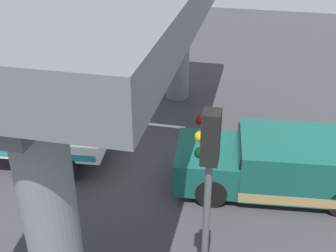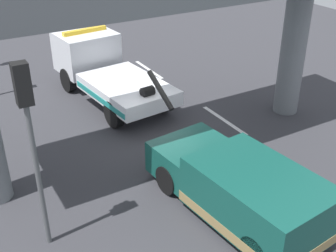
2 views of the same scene
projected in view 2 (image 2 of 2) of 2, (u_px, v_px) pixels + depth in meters
The scene contains 6 objects.
ground_plane at pixel (157, 141), 14.96m from camera, with size 60.00×40.00×0.10m, color #38383D.
lane_stripe_mid at pixel (224, 120), 16.20m from camera, with size 2.60×0.16×0.01m, color silver.
lane_stripe_east at pixel (149, 70), 20.76m from camera, with size 2.60×0.16×0.01m, color silver.
tow_truck_white at pixel (103, 67), 17.68m from camera, with size 7.34×2.96×2.46m.
towed_van_green at pixel (241, 190), 11.16m from camera, with size 5.38×2.67×1.58m.
traffic_light_near at pixel (28, 120), 9.04m from camera, with size 0.39×0.32×4.60m.
Camera 2 is at (-11.36, 6.14, 7.54)m, focal length 46.62 mm.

